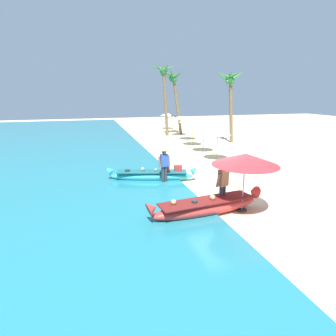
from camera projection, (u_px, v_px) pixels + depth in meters
ground_plane at (227, 197)px, 11.17m from camera, size 80.00×80.00×0.00m
boat_red_foreground at (206, 207)px, 9.49m from camera, size 4.40×1.27×0.84m
boat_cyan_midground at (152, 175)px, 13.21m from camera, size 4.19×1.69×0.78m
person_vendor_hatted at (164, 163)px, 12.61m from camera, size 0.57×0.44×1.72m
person_tourist_customer at (223, 183)px, 9.85m from camera, size 0.58×0.38×1.69m
patio_umbrella_large at (245, 159)px, 9.39m from camera, size 2.30×2.30×2.10m
parasol_row_0 at (218, 132)px, 17.15m from camera, size 1.60×1.60×1.91m
parasol_row_1 at (204, 128)px, 19.57m from camera, size 1.60×1.60×1.91m
parasol_row_2 at (193, 124)px, 22.01m from camera, size 1.60×1.60×1.91m
parasol_row_3 at (188, 120)px, 24.84m from camera, size 1.60×1.60×1.91m
parasol_row_4 at (179, 118)px, 27.54m from camera, size 1.60×1.60×1.91m
parasol_row_5 at (173, 116)px, 29.85m from camera, size 1.60×1.60×1.91m
parasol_row_6 at (167, 114)px, 32.62m from camera, size 1.60×1.60×1.91m
palm_tree_tall_inland at (230, 85)px, 22.58m from camera, size 2.51×2.88×5.99m
palm_tree_leaning_seaward at (174, 83)px, 27.28m from camera, size 2.44×2.52×6.40m
palm_tree_mid_cluster at (164, 80)px, 26.24m from camera, size 2.40×2.43×6.88m
paddle at (228, 236)px, 8.05m from camera, size 0.57×1.69×0.05m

